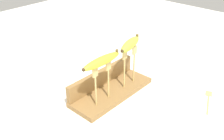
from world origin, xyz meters
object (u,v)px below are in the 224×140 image
at_px(fork_stand_left, 102,80).
at_px(fork_stand_right, 129,63).
at_px(banana_raised_left, 102,61).
at_px(banana_raised_right, 130,44).
at_px(fork_fallen_near, 209,99).

height_order(fork_stand_left, fork_stand_right, fork_stand_right).
xyz_separation_m(fork_stand_left, fork_stand_right, (0.17, 0.00, 0.00)).
relative_size(fork_stand_left, banana_raised_left, 0.86).
distance_m(fork_stand_right, banana_raised_right, 0.09).
height_order(banana_raised_left, banana_raised_right, banana_raised_right).
bearing_deg(banana_raised_left, fork_fallen_near, -43.04).
bearing_deg(banana_raised_left, fork_stand_right, -0.00).
bearing_deg(fork_stand_left, fork_fallen_near, -43.05).
bearing_deg(fork_stand_left, banana_raised_right, -0.01).
bearing_deg(fork_stand_right, banana_raised_right, -166.23).
bearing_deg(banana_raised_left, fork_stand_left, -0.96).
bearing_deg(fork_stand_right, fork_fallen_near, -62.58).
relative_size(fork_stand_left, fork_stand_right, 0.95).
distance_m(fork_stand_left, banana_raised_left, 0.08).
xyz_separation_m(banana_raised_left, fork_fallen_near, (0.33, -0.31, -0.20)).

